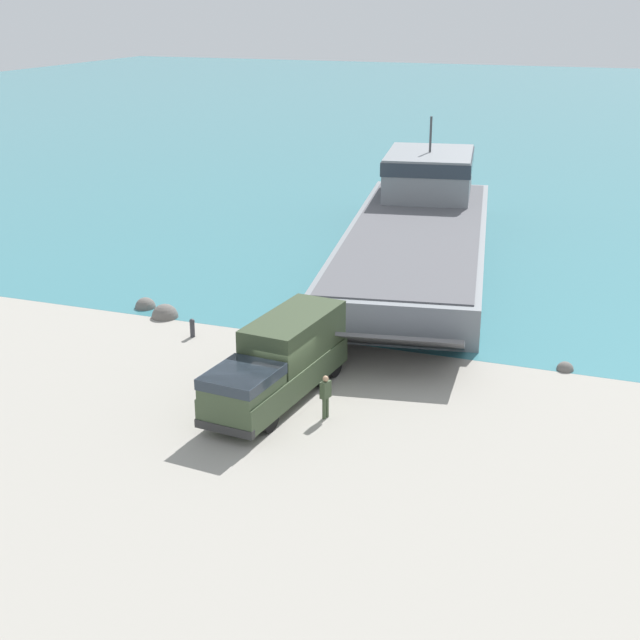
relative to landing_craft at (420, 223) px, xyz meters
The scene contains 9 objects.
ground_plane 23.72m from the landing_craft, 87.36° to the right, with size 240.00×240.00×0.00m, color #9E998E.
water_surface 73.39m from the landing_craft, 89.15° to the left, with size 240.00×180.00×0.01m, color teal.
landing_craft is the anchor object (origin of this frame).
military_truck 23.21m from the landing_craft, 89.20° to the right, with size 3.15×8.36×3.10m.
soldier_on_ramp 24.37m from the landing_craft, 83.82° to the right, with size 0.36×0.49×1.73m.
mooring_bollard 19.41m from the landing_craft, 108.52° to the right, with size 0.26×0.26×0.90m.
shoreline_rock_a 19.58m from the landing_craft, 56.89° to the right, with size 0.73×0.73×0.73m, color #66605B.
shoreline_rock_b 18.76m from the landing_craft, 123.85° to the right, with size 1.06×1.06×1.06m, color #66605B.
shoreline_rock_c 18.69m from the landing_craft, 118.00° to the right, with size 1.33×1.33×1.33m, color #66605B.
Camera 1 is at (11.95, -29.18, 15.02)m, focal length 50.00 mm.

